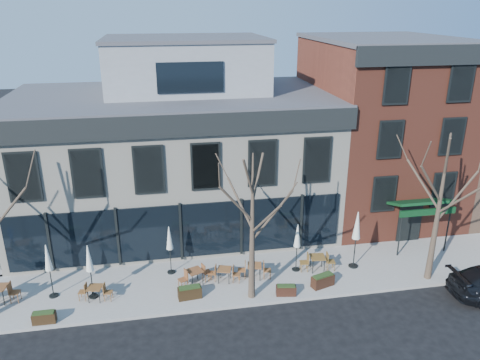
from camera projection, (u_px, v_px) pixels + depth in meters
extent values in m
plane|color=black|center=(182.00, 263.00, 25.07)|extent=(120.00, 120.00, 0.00)
cube|color=gray|center=(249.00, 277.00, 23.60)|extent=(33.50, 4.70, 0.15)
cube|color=silver|center=(174.00, 163.00, 28.26)|extent=(18.00, 10.00, 8.00)
cube|color=#47474C|center=(171.00, 96.00, 26.83)|extent=(18.30, 10.30, 0.30)
cube|color=black|center=(176.00, 126.00, 22.29)|extent=(18.30, 0.25, 1.10)
cube|color=black|center=(3.00, 111.00, 25.49)|extent=(0.25, 10.30, 1.10)
cube|color=black|center=(181.00, 231.00, 24.34)|extent=(17.20, 0.12, 3.00)
cube|color=black|center=(16.00, 212.00, 26.57)|extent=(0.12, 7.50, 3.00)
cube|color=gray|center=(186.00, 66.00, 27.37)|extent=(9.00, 6.50, 3.00)
cube|color=brown|center=(377.00, 129.00, 29.89)|extent=(8.00, 10.00, 11.00)
cube|color=#47474C|center=(387.00, 39.00, 27.93)|extent=(8.20, 10.20, 0.25)
cube|color=black|center=(434.00, 55.00, 23.38)|extent=(8.20, 0.25, 1.00)
cube|color=black|center=(421.00, 202.00, 25.43)|extent=(3.20, 1.66, 0.67)
cube|color=black|center=(409.00, 223.00, 26.74)|extent=(1.40, 0.10, 2.50)
cylinder|color=#382B21|center=(2.00, 218.00, 19.41)|extent=(2.23, 0.50, 2.48)
cone|color=#382B21|center=(252.00, 229.00, 20.68)|extent=(0.34, 0.34, 7.04)
cylinder|color=#382B21|center=(272.00, 215.00, 20.81)|extent=(2.00, 0.46, 2.21)
cylinder|color=#382B21|center=(240.00, 203.00, 21.08)|extent=(0.93, 1.84, 1.91)
cylinder|color=#382B21|center=(237.00, 204.00, 19.82)|extent=(1.61, 0.68, 1.97)
cylinder|color=#382B21|center=(266.00, 219.00, 19.66)|extent=(0.93, 1.83, 2.03)
cone|color=#382B21|center=(438.00, 210.00, 22.10)|extent=(0.34, 0.34, 7.48)
cylinder|color=#382B21|center=(457.00, 196.00, 22.24)|extent=(2.12, 0.48, 2.35)
cylinder|color=#382B21|center=(423.00, 184.00, 22.53)|extent=(0.98, 1.94, 2.03)
cylinder|color=#382B21|center=(431.00, 184.00, 21.19)|extent=(1.71, 0.71, 2.09)
cylinder|color=#382B21|center=(462.00, 199.00, 21.02)|extent=(0.98, 1.94, 2.16)
cylinder|color=black|center=(4.00, 298.00, 21.12)|extent=(0.04, 0.04, 0.77)
cylinder|color=black|center=(9.00, 291.00, 21.68)|extent=(0.04, 0.04, 0.77)
cube|color=brown|center=(95.00, 287.00, 21.45)|extent=(0.75, 0.75, 0.04)
cylinder|color=black|center=(88.00, 297.00, 21.34)|extent=(0.04, 0.04, 0.66)
cylinder|color=black|center=(99.00, 297.00, 21.33)|extent=(0.04, 0.04, 0.66)
cylinder|color=black|center=(92.00, 290.00, 21.81)|extent=(0.04, 0.04, 0.66)
cylinder|color=black|center=(103.00, 290.00, 21.80)|extent=(0.04, 0.04, 0.66)
cube|color=brown|center=(195.00, 271.00, 22.65)|extent=(0.91, 0.91, 0.04)
cylinder|color=black|center=(192.00, 282.00, 22.42)|extent=(0.04, 0.04, 0.72)
cylinder|color=black|center=(203.00, 278.00, 22.70)|extent=(0.04, 0.04, 0.72)
cylinder|color=black|center=(187.00, 276.00, 22.87)|extent=(0.04, 0.04, 0.72)
cylinder|color=black|center=(197.00, 273.00, 23.15)|extent=(0.04, 0.04, 0.72)
cube|color=brown|center=(224.00, 269.00, 22.90)|extent=(0.80, 0.80, 0.04)
cylinder|color=black|center=(218.00, 278.00, 22.81)|extent=(0.04, 0.04, 0.66)
cylinder|color=black|center=(229.00, 278.00, 22.76)|extent=(0.04, 0.04, 0.66)
cylinder|color=black|center=(220.00, 272.00, 23.29)|extent=(0.04, 0.04, 0.66)
cylinder|color=black|center=(230.00, 273.00, 23.24)|extent=(0.04, 0.04, 0.66)
cube|color=brown|center=(255.00, 265.00, 23.16)|extent=(0.80, 0.80, 0.04)
cylinder|color=black|center=(249.00, 275.00, 23.04)|extent=(0.04, 0.04, 0.70)
cylinder|color=black|center=(260.00, 275.00, 23.03)|extent=(0.04, 0.04, 0.70)
cylinder|color=black|center=(249.00, 269.00, 23.55)|extent=(0.04, 0.04, 0.70)
cylinder|color=black|center=(260.00, 269.00, 23.54)|extent=(0.04, 0.04, 0.70)
cube|color=brown|center=(318.00, 257.00, 23.82)|extent=(0.82, 0.82, 0.04)
cylinder|color=black|center=(313.00, 267.00, 23.66)|extent=(0.04, 0.04, 0.76)
cylinder|color=black|center=(324.00, 266.00, 23.70)|extent=(0.04, 0.04, 0.76)
cylinder|color=black|center=(310.00, 261.00, 24.21)|extent=(0.04, 0.04, 0.76)
cylinder|color=black|center=(322.00, 260.00, 24.25)|extent=(0.04, 0.04, 0.76)
cylinder|color=black|center=(54.00, 296.00, 21.93)|extent=(0.43, 0.43, 0.06)
cylinder|color=black|center=(51.00, 276.00, 21.55)|extent=(0.05, 0.05, 2.17)
cone|color=silver|center=(47.00, 257.00, 21.20)|extent=(0.36, 0.36, 1.28)
cylinder|color=black|center=(94.00, 296.00, 21.88)|extent=(0.43, 0.43, 0.06)
cylinder|color=black|center=(91.00, 277.00, 21.50)|extent=(0.05, 0.05, 2.17)
cone|color=silver|center=(89.00, 258.00, 21.16)|extent=(0.35, 0.35, 1.28)
cylinder|color=black|center=(171.00, 272.00, 23.86)|extent=(0.42, 0.42, 0.06)
cylinder|color=black|center=(170.00, 255.00, 23.50)|extent=(0.05, 0.05, 2.09)
cone|color=silver|center=(169.00, 238.00, 23.16)|extent=(0.34, 0.34, 1.23)
cylinder|color=black|center=(296.00, 269.00, 24.10)|extent=(0.42, 0.42, 0.06)
cylinder|color=black|center=(297.00, 252.00, 23.74)|extent=(0.05, 0.05, 2.09)
cone|color=silver|center=(297.00, 235.00, 23.41)|extent=(0.34, 0.34, 1.23)
cylinder|color=black|center=(353.00, 266.00, 24.41)|extent=(0.50, 0.50, 0.07)
cylinder|color=black|center=(355.00, 245.00, 23.98)|extent=(0.06, 0.06, 2.50)
cone|color=silver|center=(357.00, 225.00, 23.57)|extent=(0.41, 0.41, 1.48)
cube|color=#301F10|center=(44.00, 318.00, 20.04)|extent=(0.97, 0.39, 0.48)
cube|color=#1E3314|center=(43.00, 313.00, 19.95)|extent=(0.87, 0.31, 0.08)
cube|color=black|center=(190.00, 293.00, 21.72)|extent=(1.13, 0.54, 0.54)
cube|color=#1E3314|center=(189.00, 287.00, 21.62)|extent=(1.01, 0.44, 0.09)
cube|color=black|center=(286.00, 290.00, 21.96)|extent=(0.98, 0.52, 0.47)
cube|color=#1E3314|center=(286.00, 286.00, 21.87)|extent=(0.88, 0.43, 0.07)
cube|color=black|center=(323.00, 281.00, 22.63)|extent=(1.21, 0.77, 0.56)
cube|color=#1E3314|center=(323.00, 276.00, 22.53)|extent=(1.08, 0.65, 0.09)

